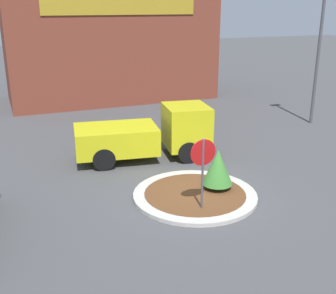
{
  "coord_description": "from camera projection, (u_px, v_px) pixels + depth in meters",
  "views": [
    {
      "loc": [
        -5.7,
        -11.47,
        6.1
      ],
      "look_at": [
        -0.32,
        1.58,
        1.3
      ],
      "focal_mm": 45.0,
      "sensor_mm": 36.0,
      "label": 1
    }
  ],
  "objects": [
    {
      "name": "ground_plane",
      "position": [
        195.0,
        197.0,
        14.06
      ],
      "size": [
        120.0,
        120.0,
        0.0
      ],
      "primitive_type": "plane",
      "color": "#474749"
    },
    {
      "name": "traffic_island",
      "position": [
        195.0,
        195.0,
        14.04
      ],
      "size": [
        4.13,
        4.13,
        0.13
      ],
      "color": "#BCB7AD",
      "rests_on": "ground_plane"
    },
    {
      "name": "stop_sign",
      "position": [
        203.0,
        161.0,
        12.55
      ],
      "size": [
        0.82,
        0.07,
        2.37
      ],
      "color": "#4C4C51",
      "rests_on": "ground_plane"
    },
    {
      "name": "island_shrub",
      "position": [
        218.0,
        167.0,
        14.16
      ],
      "size": [
        1.03,
        1.03,
        1.37
      ],
      "color": "brown",
      "rests_on": "traffic_island"
    },
    {
      "name": "utility_truck",
      "position": [
        149.0,
        134.0,
        17.29
      ],
      "size": [
        5.71,
        2.85,
        2.14
      ],
      "rotation": [
        0.0,
        0.0,
        -0.16
      ],
      "color": "gold",
      "rests_on": "ground_plane"
    },
    {
      "name": "storefront_building",
      "position": [
        110.0,
        47.0,
        27.97
      ],
      "size": [
        13.23,
        6.07,
        6.77
      ],
      "color": "brown",
      "rests_on": "ground_plane"
    },
    {
      "name": "light_pole",
      "position": [
        319.0,
        45.0,
        21.5
      ],
      "size": [
        0.7,
        0.3,
        7.12
      ],
      "color": "#4C4C51",
      "rests_on": "ground_plane"
    }
  ]
}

